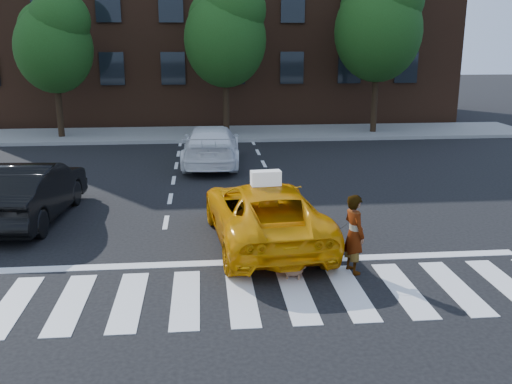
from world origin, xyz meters
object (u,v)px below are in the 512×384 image
white_suv (211,145)px  taxi (265,213)px  tree_right (380,20)px  black_sedan (30,191)px  woman (354,234)px  tree_mid (226,29)px  dog (291,270)px  tree_left (54,39)px

white_suv → taxi: bearing=100.1°
tree_right → black_sedan: tree_right is taller
taxi → woman: bearing=124.4°
tree_right → woman: size_ratio=4.83×
tree_right → taxi: size_ratio=1.54×
tree_mid → woman: 16.69m
black_sedan → tree_mid: bearing=-110.0°
tree_mid → dog: tree_mid is taller
tree_right → black_sedan: 17.96m
white_suv → tree_right: bearing=-140.1°
black_sedan → tree_left: bearing=-76.1°
tree_mid → taxi: 14.80m
black_sedan → dog: size_ratio=8.66×
taxi → black_sedan: size_ratio=1.08×
black_sedan → woman: 8.32m
taxi → dog: bearing=92.8°
white_suv → dog: 10.49m
taxi → dog: 2.18m
black_sedan → woman: (7.28, -4.04, 0.04)m
woman → tree_right: bearing=-34.6°
taxi → white_suv: white_suv is taller
taxi → woman: woman is taller
tree_left → tree_mid: (7.50, -0.00, 0.41)m
tree_mid → tree_right: (7.00, -0.00, 0.41)m
tree_mid → white_suv: (-0.85, -5.91, -4.14)m
tree_left → black_sedan: tree_left is taller
tree_left → tree_right: 14.52m
tree_right → black_sedan: bearing=-136.1°
tree_left → tree_right: tree_right is taller
taxi → black_sedan: (-5.72, 2.16, 0.07)m
tree_mid → tree_left: bearing=180.0°
tree_mid → taxi: tree_mid is taller
black_sedan → woman: bearing=155.6°
taxi → tree_mid: bearing=-94.3°
dog → tree_left: bearing=130.6°
woman → dog: 1.42m
black_sedan → taxi: bearing=164.0°
woman → dog: (-1.26, -0.21, -0.62)m
white_suv → dog: size_ratio=9.28×
tree_right → dog: (-6.52, -16.30, -5.08)m
tree_left → white_suv: bearing=-41.6°
tree_left → white_suv: 9.65m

